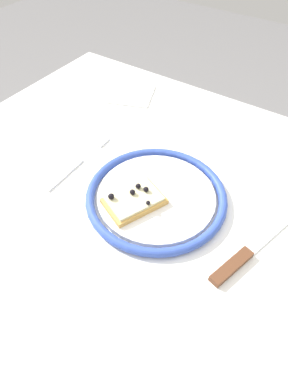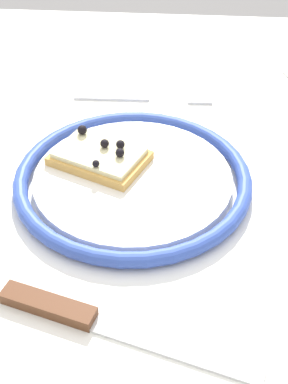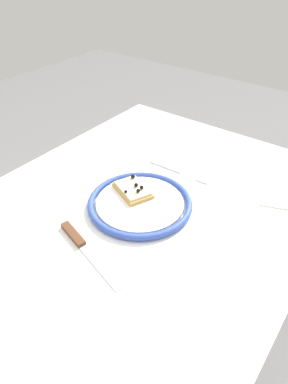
# 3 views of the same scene
# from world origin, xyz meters

# --- Properties ---
(ground_plane) EXTENTS (6.00, 6.00, 0.00)m
(ground_plane) POSITION_xyz_m (0.00, 0.00, 0.00)
(ground_plane) COLOR slate
(dining_table) EXTENTS (1.07, 0.82, 0.71)m
(dining_table) POSITION_xyz_m (0.00, 0.00, 0.63)
(dining_table) COLOR white
(dining_table) RESTS_ON ground_plane
(plate) EXTENTS (0.27, 0.27, 0.02)m
(plate) POSITION_xyz_m (-0.01, -0.01, 0.72)
(plate) COLOR white
(plate) RESTS_ON dining_table
(pizza_slice_near) EXTENTS (0.11, 0.13, 0.03)m
(pizza_slice_near) POSITION_xyz_m (-0.03, -0.05, 0.73)
(pizza_slice_near) COLOR tan
(pizza_slice_near) RESTS_ON plate
(knife) EXTENTS (0.08, 0.24, 0.01)m
(knife) POSITION_xyz_m (0.19, -0.03, 0.71)
(knife) COLOR silver
(knife) RESTS_ON dining_table
(fork) EXTENTS (0.02, 0.20, 0.00)m
(fork) POSITION_xyz_m (-0.20, -0.01, 0.71)
(fork) COLOR silver
(fork) RESTS_ON dining_table
(napkin) EXTENTS (0.15, 0.15, 0.00)m
(napkin) POSITION_xyz_m (-0.27, 0.28, 0.71)
(napkin) COLOR white
(napkin) RESTS_ON dining_table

